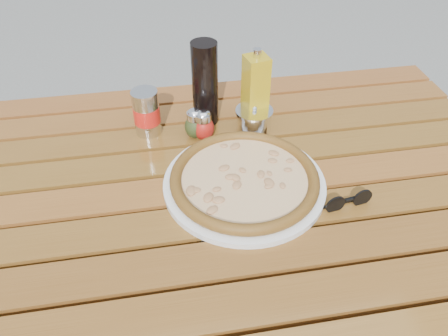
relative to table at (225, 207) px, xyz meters
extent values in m
cube|color=#381F0C|center=(-0.64, 0.39, -0.32)|extent=(0.06, 0.06, 0.70)
cube|color=#39230D|center=(0.64, 0.39, -0.32)|extent=(0.06, 0.06, 0.70)
cube|color=#3A1D0D|center=(0.00, 0.00, 0.03)|extent=(1.36, 0.86, 0.04)
cube|color=#512D0E|center=(0.00, -0.30, 0.06)|extent=(1.40, 0.09, 0.03)
cube|color=#4F2B0E|center=(0.00, -0.20, 0.06)|extent=(1.40, 0.09, 0.03)
cube|color=#512E0E|center=(0.00, -0.10, 0.06)|extent=(1.40, 0.09, 0.03)
cube|color=#5D3010|center=(0.00, 0.00, 0.06)|extent=(1.40, 0.09, 0.03)
cube|color=#502F0E|center=(0.00, 0.10, 0.06)|extent=(1.40, 0.09, 0.03)
cube|color=#4F2D0E|center=(0.00, 0.20, 0.06)|extent=(1.40, 0.09, 0.03)
cube|color=#562D0F|center=(0.00, 0.30, 0.06)|extent=(1.40, 0.09, 0.03)
cube|color=#592C0F|center=(0.00, 0.41, 0.06)|extent=(1.40, 0.09, 0.03)
cylinder|color=white|center=(0.04, -0.01, 0.08)|extent=(0.45, 0.45, 0.01)
cylinder|color=#FFE7B6|center=(0.04, -0.01, 0.09)|extent=(0.37, 0.37, 0.01)
torus|color=black|center=(0.04, -0.01, 0.10)|extent=(0.40, 0.40, 0.03)
ellipsoid|color=red|center=(-0.02, 0.18, 0.11)|extent=(0.07, 0.07, 0.06)
cylinder|color=silver|center=(-0.02, 0.18, 0.14)|extent=(0.05, 0.05, 0.02)
ellipsoid|color=silver|center=(-0.02, 0.18, 0.15)|extent=(0.05, 0.05, 0.02)
ellipsoid|color=#39441B|center=(-0.04, 0.19, 0.11)|extent=(0.07, 0.07, 0.06)
cylinder|color=white|center=(-0.04, 0.19, 0.14)|extent=(0.05, 0.05, 0.02)
ellipsoid|color=white|center=(-0.04, 0.19, 0.15)|extent=(0.04, 0.04, 0.02)
cylinder|color=black|center=(-0.01, 0.26, 0.19)|extent=(0.09, 0.09, 0.22)
cylinder|color=silver|center=(-0.16, 0.23, 0.14)|extent=(0.08, 0.08, 0.12)
cylinder|color=red|center=(-0.16, 0.23, 0.13)|extent=(0.08, 0.08, 0.04)
cube|color=#B19012|center=(0.11, 0.22, 0.17)|extent=(0.07, 0.07, 0.19)
cylinder|color=silver|center=(0.11, 0.22, 0.28)|extent=(0.02, 0.02, 0.02)
cylinder|color=white|center=(0.11, 0.19, 0.10)|extent=(0.10, 0.10, 0.05)
cylinder|color=silver|center=(0.11, 0.19, 0.13)|extent=(0.11, 0.11, 0.01)
sphere|color=white|center=(0.11, 0.19, 0.14)|extent=(0.02, 0.02, 0.01)
cylinder|color=black|center=(0.21, -0.12, 0.09)|extent=(0.04, 0.01, 0.04)
cylinder|color=black|center=(0.27, -0.11, 0.09)|extent=(0.04, 0.01, 0.04)
cube|color=black|center=(0.24, -0.12, 0.10)|extent=(0.02, 0.01, 0.00)
cube|color=black|center=(0.23, -0.11, 0.08)|extent=(0.09, 0.02, 0.00)
cube|color=black|center=(0.25, -0.10, 0.08)|extent=(0.09, 0.02, 0.00)
camera|label=1|loc=(-0.12, -0.71, 0.74)|focal=35.00mm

